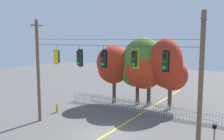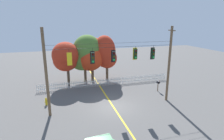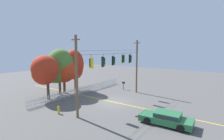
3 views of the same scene
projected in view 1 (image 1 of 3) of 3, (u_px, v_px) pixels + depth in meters
name	position (u px, v px, depth m)	size (l,w,h in m)	color
ground	(104.00, 136.00, 16.79)	(80.00, 80.00, 0.00)	#565451
lane_centerline_stripe	(104.00, 136.00, 16.79)	(0.16, 36.00, 0.01)	gold
signal_support_span	(103.00, 76.00, 16.26)	(12.67, 1.10, 8.10)	brown
traffic_signal_eastbound_side	(57.00, 57.00, 18.25)	(0.43, 0.38, 1.47)	black
traffic_signal_northbound_primary	(79.00, 58.00, 17.17)	(0.43, 0.38, 1.52)	black
traffic_signal_northbound_secondary	(104.00, 59.00, 16.11)	(0.43, 0.38, 1.47)	black
traffic_signal_westbound_side	(135.00, 59.00, 14.93)	(0.43, 0.38, 1.37)	black
traffic_signal_southbound_primary	(165.00, 61.00, 13.93)	(0.43, 0.38, 1.45)	black
white_picket_fence	(153.00, 108.00, 21.63)	(18.00, 0.06, 1.06)	silver
autumn_maple_near_fence	(114.00, 65.00, 25.45)	(3.61, 3.46, 5.94)	#473828
autumn_maple_mid	(141.00, 65.00, 24.56)	(4.69, 3.73, 6.77)	brown
autumn_oak_far_east	(149.00, 66.00, 24.05)	(4.38, 4.03, 6.33)	brown
autumn_maple_far_west	(168.00, 67.00, 22.94)	(3.59, 3.24, 6.65)	brown
fire_hydrant	(57.00, 108.00, 22.22)	(0.38, 0.22, 0.82)	gold
roadside_mailbox	(215.00, 127.00, 15.43)	(0.25, 0.44, 1.35)	brown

